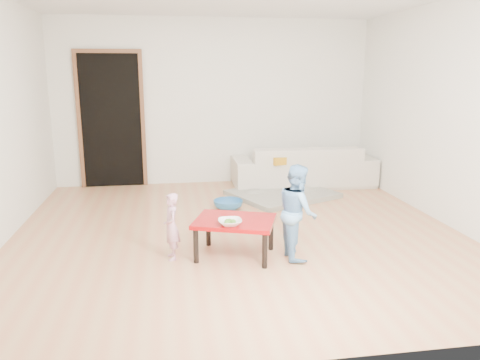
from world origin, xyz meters
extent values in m
cube|color=tan|center=(0.00, 0.00, 0.00)|extent=(5.00, 5.00, 0.01)
cube|color=white|center=(0.00, 2.50, 1.30)|extent=(5.00, 0.02, 2.60)
cube|color=white|center=(2.50, 0.00, 1.30)|extent=(0.02, 5.00, 2.60)
imported|color=beige|center=(1.37, 2.05, 0.32)|extent=(2.23, 0.90, 0.65)
cube|color=orange|center=(0.95, 1.81, 0.48)|extent=(0.52, 0.49, 0.11)
imported|color=white|center=(-0.20, -0.88, 0.41)|extent=(0.22, 0.22, 0.05)
imported|color=#D15F8C|center=(-0.74, -0.68, 0.33)|extent=(0.19, 0.26, 0.66)
imported|color=#5C94D6|center=(0.46, -0.82, 0.46)|extent=(0.35, 0.45, 0.93)
imported|color=#2A669F|center=(0.01, 0.89, 0.06)|extent=(0.39, 0.39, 0.12)
camera|label=1|loc=(-0.75, -5.01, 1.79)|focal=35.00mm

